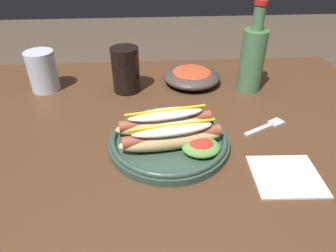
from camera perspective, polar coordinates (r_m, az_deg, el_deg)
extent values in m
cube|color=#51331E|center=(0.74, -2.84, -1.98)|extent=(1.27, 0.88, 0.04)
cylinder|color=#51331E|center=(1.35, -26.77, -6.81)|extent=(0.06, 0.06, 0.70)
cylinder|color=#51331E|center=(1.36, 20.91, -4.97)|extent=(0.06, 0.06, 0.70)
cylinder|color=#334C3D|center=(0.68, 0.18, -2.96)|extent=(0.27, 0.27, 0.02)
torus|color=#334C3D|center=(0.67, 0.18, -2.13)|extent=(0.26, 0.26, 0.01)
ellipsoid|color=tan|center=(0.64, 0.83, -2.51)|extent=(0.23, 0.09, 0.04)
cylinder|color=#9E4C33|center=(0.63, 0.83, -1.94)|extent=(0.21, 0.06, 0.03)
ellipsoid|color=silver|center=(0.62, 0.85, -0.57)|extent=(0.17, 0.07, 0.02)
cylinder|color=yellow|center=(0.62, 0.85, 0.19)|extent=(0.18, 0.04, 0.01)
ellipsoid|color=tan|center=(0.69, -0.41, 0.38)|extent=(0.23, 0.09, 0.04)
cylinder|color=#9E4C33|center=(0.68, -0.42, 0.93)|extent=(0.21, 0.06, 0.03)
ellipsoid|color=silver|center=(0.67, -0.42, 2.24)|extent=(0.17, 0.07, 0.02)
cylinder|color=yellow|center=(0.67, -0.43, 2.97)|extent=(0.18, 0.04, 0.01)
ellipsoid|color=#5B9942|center=(0.63, 6.20, -3.97)|extent=(0.08, 0.07, 0.02)
ellipsoid|color=red|center=(0.63, 6.26, -3.24)|extent=(0.05, 0.04, 0.01)
cube|color=silver|center=(0.76, 16.61, -0.64)|extent=(0.08, 0.05, 0.00)
cube|color=silver|center=(0.80, 19.57, 0.66)|extent=(0.04, 0.04, 0.00)
cylinder|color=black|center=(0.89, -7.92, 10.37)|extent=(0.08, 0.08, 0.13)
cylinder|color=silver|center=(0.96, -22.42, 9.46)|extent=(0.08, 0.08, 0.12)
cylinder|color=#4C7F51|center=(0.91, 15.40, 11.59)|extent=(0.07, 0.07, 0.18)
cylinder|color=#4C7F51|center=(0.87, 16.63, 18.87)|extent=(0.03, 0.03, 0.06)
cylinder|color=red|center=(0.86, 17.06, 21.30)|extent=(0.04, 0.04, 0.01)
ellipsoid|color=#423833|center=(0.94, 4.45, 9.20)|extent=(0.17, 0.17, 0.04)
ellipsoid|color=#B74223|center=(0.94, 4.48, 9.98)|extent=(0.12, 0.12, 0.02)
cube|color=white|center=(0.64, 21.21, -8.67)|extent=(0.14, 0.13, 0.00)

